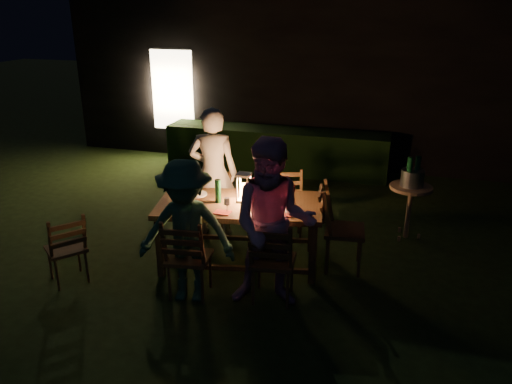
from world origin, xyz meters
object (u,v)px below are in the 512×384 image
(chair_end, at_px, (342,243))
(person_opp_left, at_px, (186,232))
(side_table, at_px, (411,192))
(chair_near_left, at_px, (189,271))
(person_house_side, at_px, (213,173))
(bottle_table, at_px, (218,191))
(chair_far_left, at_px, (214,216))
(chair_near_right, at_px, (273,274))
(bottle_bucket_a, at_px, (409,175))
(lantern, at_px, (244,189))
(bottle_bucket_b, at_px, (417,174))
(chair_far_right, at_px, (287,218))
(person_opp_right, at_px, (273,225))
(dining_table, at_px, (239,209))
(chair_spare, at_px, (68,260))
(ice_bucket, at_px, (412,178))

(chair_end, height_order, person_opp_left, person_opp_left)
(person_opp_left, distance_m, side_table, 3.16)
(chair_near_left, height_order, person_house_side, person_house_side)
(chair_near_left, distance_m, bottle_table, 1.02)
(chair_far_left, bearing_deg, side_table, -169.04)
(chair_near_right, height_order, bottle_bucket_a, bottle_bucket_a)
(lantern, distance_m, bottle_table, 0.30)
(chair_far_left, bearing_deg, bottle_bucket_b, -168.49)
(chair_far_right, distance_m, person_opp_right, 1.71)
(person_opp_right, xyz_separation_m, bottle_bucket_a, (1.30, 2.02, 0.00))
(chair_near_right, distance_m, chair_far_left, 1.78)
(chair_near_right, bearing_deg, chair_end, 50.70)
(side_table, distance_m, bottle_bucket_b, 0.26)
(chair_near_right, xyz_separation_m, person_opp_right, (0.01, -0.05, 0.60))
(dining_table, bearing_deg, person_opp_left, -118.76)
(chair_near_left, distance_m, person_opp_right, 1.09)
(bottle_bucket_b, bearing_deg, person_opp_right, -123.68)
(chair_far_left, distance_m, side_table, 2.66)
(chair_near_left, xyz_separation_m, person_house_side, (-0.31, 1.56, 0.59))
(person_house_side, bearing_deg, side_table, -177.48)
(chair_far_right, xyz_separation_m, bottle_bucket_a, (1.51, 0.44, 0.62))
(person_house_side, bearing_deg, person_opp_right, 118.76)
(chair_spare, xyz_separation_m, ice_bucket, (3.68, 2.31, 0.59))
(chair_far_right, relative_size, side_table, 1.26)
(chair_near_right, height_order, chair_end, chair_end)
(person_opp_left, bearing_deg, side_table, 33.78)
(chair_near_left, relative_size, chair_far_left, 1.09)
(dining_table, distance_m, bottle_bucket_b, 2.44)
(chair_far_right, height_order, bottle_bucket_a, bottle_bucket_a)
(chair_spare, height_order, lantern, lantern)
(bottle_table, bearing_deg, lantern, 20.72)
(person_opp_right, bearing_deg, chair_spare, 174.97)
(person_opp_right, bearing_deg, chair_far_right, 86.46)
(chair_end, distance_m, person_opp_left, 1.92)
(bottle_bucket_a, bearing_deg, chair_spare, -147.96)
(chair_end, bearing_deg, chair_near_right, -40.09)
(side_table, bearing_deg, chair_near_right, -124.09)
(person_opp_left, relative_size, bottle_table, 5.58)
(person_opp_right, bearing_deg, dining_table, 118.76)
(chair_far_right, xyz_separation_m, side_table, (1.56, 0.48, 0.37))
(person_house_side, height_order, ice_bucket, person_house_side)
(chair_far_right, distance_m, side_table, 1.68)
(chair_far_right, relative_size, bottle_bucket_a, 2.94)
(person_opp_right, bearing_deg, chair_end, 46.59)
(chair_far_left, relative_size, ice_bucket, 3.02)
(chair_far_left, relative_size, lantern, 2.59)
(person_house_side, relative_size, bottle_bucket_a, 5.53)
(dining_table, relative_size, bottle_table, 7.37)
(chair_spare, xyz_separation_m, bottle_bucket_b, (3.73, 2.35, 0.64))
(chair_end, distance_m, bottle_table, 1.60)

